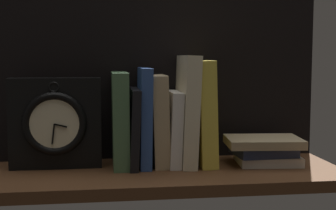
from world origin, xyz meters
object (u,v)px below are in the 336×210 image
at_px(book_blue_modern, 144,117).
at_px(book_stack_side, 265,150).
at_px(book_black_skeptic, 134,127).
at_px(book_cream_twain, 187,110).
at_px(book_tan_shortstories, 159,120).
at_px(framed_clock, 56,123).
at_px(book_yellow_seinlanguage, 203,112).
at_px(book_white_catcher, 173,128).
at_px(book_green_romantic, 120,119).

distance_m(book_blue_modern, book_stack_side, 0.29).
height_order(book_black_skeptic, book_cream_twain, book_cream_twain).
distance_m(book_black_skeptic, book_stack_side, 0.31).
height_order(book_tan_shortstories, book_cream_twain, book_cream_twain).
height_order(framed_clock, book_stack_side, framed_clock).
distance_m(book_yellow_seinlanguage, framed_clock, 0.34).
xyz_separation_m(book_blue_modern, book_tan_shortstories, (0.03, 0.00, -0.01)).
bearing_deg(book_white_catcher, book_green_romantic, 180.00).
xyz_separation_m(book_tan_shortstories, book_white_catcher, (0.03, 0.00, -0.02)).
xyz_separation_m(book_black_skeptic, book_blue_modern, (0.03, 0.00, 0.02)).
height_order(book_blue_modern, book_white_catcher, book_blue_modern).
distance_m(book_green_romantic, book_cream_twain, 0.16).
distance_m(book_blue_modern, book_yellow_seinlanguage, 0.14).
relative_size(book_green_romantic, book_blue_modern, 0.96).
relative_size(book_blue_modern, book_white_catcher, 1.32).
height_order(book_black_skeptic, book_white_catcher, book_black_skeptic).
bearing_deg(book_black_skeptic, framed_clock, 179.22).
xyz_separation_m(book_green_romantic, book_tan_shortstories, (0.09, 0.00, -0.00)).
bearing_deg(book_green_romantic, book_white_catcher, 0.00).
distance_m(book_blue_modern, framed_clock, 0.20).
bearing_deg(book_yellow_seinlanguage, book_tan_shortstories, 180.00).
distance_m(book_black_skeptic, book_tan_shortstories, 0.06).
xyz_separation_m(book_black_skeptic, book_white_catcher, (0.09, 0.00, -0.00)).
relative_size(book_black_skeptic, book_tan_shortstories, 0.85).
distance_m(book_green_romantic, book_stack_side, 0.34).
distance_m(book_black_skeptic, book_cream_twain, 0.13).
xyz_separation_m(book_white_catcher, framed_clock, (-0.27, 0.00, 0.02)).
xyz_separation_m(book_tan_shortstories, book_stack_side, (0.25, -0.03, -0.07)).
relative_size(book_green_romantic, book_tan_shortstories, 1.03).
bearing_deg(book_stack_side, book_white_catcher, 173.27).
height_order(book_green_romantic, book_stack_side, book_green_romantic).
bearing_deg(book_green_romantic, book_tan_shortstories, 0.00).
distance_m(book_tan_shortstories, book_stack_side, 0.26).
bearing_deg(book_tan_shortstories, book_black_skeptic, 180.00).
bearing_deg(book_tan_shortstories, book_blue_modern, 180.00).
bearing_deg(book_black_skeptic, book_cream_twain, 0.00).
bearing_deg(book_yellow_seinlanguage, book_green_romantic, 180.00).
height_order(book_black_skeptic, book_yellow_seinlanguage, book_yellow_seinlanguage).
relative_size(book_black_skeptic, framed_clock, 0.87).
bearing_deg(book_white_catcher, book_black_skeptic, 180.00).
height_order(book_cream_twain, framed_clock, book_cream_twain).
xyz_separation_m(book_tan_shortstories, framed_clock, (-0.23, 0.00, -0.00)).
bearing_deg(book_blue_modern, book_white_catcher, 0.00).
bearing_deg(book_white_catcher, book_yellow_seinlanguage, 0.00).
distance_m(book_blue_modern, book_tan_shortstories, 0.03).
height_order(book_blue_modern, book_cream_twain, book_cream_twain).
height_order(book_black_skeptic, book_blue_modern, book_blue_modern).
bearing_deg(book_cream_twain, book_tan_shortstories, 180.00).
bearing_deg(book_blue_modern, book_stack_side, -5.14).
bearing_deg(book_blue_modern, book_tan_shortstories, 0.00).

